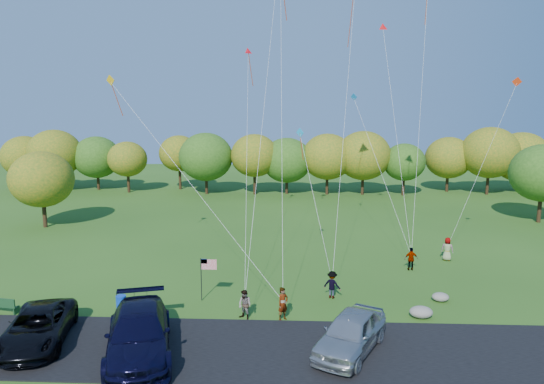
# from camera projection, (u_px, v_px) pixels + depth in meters

# --- Properties ---
(ground) EXTENTS (140.00, 140.00, 0.00)m
(ground) POSITION_uv_depth(u_px,v_px,m) (280.00, 313.00, 25.56)
(ground) COLOR #295117
(ground) RESTS_ON ground
(asphalt_lane) EXTENTS (44.00, 6.00, 0.06)m
(asphalt_lane) POSITION_uv_depth(u_px,v_px,m) (277.00, 350.00, 21.62)
(asphalt_lane) COLOR black
(asphalt_lane) RESTS_ON ground
(treeline) EXTENTS (75.58, 27.18, 8.34)m
(treeline) POSITION_uv_depth(u_px,v_px,m) (294.00, 159.00, 59.80)
(treeline) COLOR #392614
(treeline) RESTS_ON ground
(minivan_dark) EXTENTS (3.78, 6.03, 1.55)m
(minivan_dark) POSITION_uv_depth(u_px,v_px,m) (38.00, 327.00, 22.07)
(minivan_dark) COLOR black
(minivan_dark) RESTS_ON asphalt_lane
(minivan_navy) EXTENTS (4.39, 7.11, 1.92)m
(minivan_navy) POSITION_uv_depth(u_px,v_px,m) (139.00, 333.00, 21.01)
(minivan_navy) COLOR black
(minivan_navy) RESTS_ON asphalt_lane
(minivan_silver) EXTENTS (4.13, 5.44, 1.73)m
(minivan_silver) POSITION_uv_depth(u_px,v_px,m) (351.00, 333.00, 21.30)
(minivan_silver) COLOR #A0A4AB
(minivan_silver) RESTS_ON asphalt_lane
(flyer_a) EXTENTS (0.74, 0.74, 1.73)m
(flyer_a) POSITION_uv_depth(u_px,v_px,m) (283.00, 304.00, 24.62)
(flyer_a) COLOR #4C4C59
(flyer_a) RESTS_ON ground
(flyer_b) EXTENTS (0.94, 0.90, 1.53)m
(flyer_b) POSITION_uv_depth(u_px,v_px,m) (245.00, 305.00, 24.73)
(flyer_b) COLOR #4C4C59
(flyer_b) RESTS_ON ground
(flyer_c) EXTENTS (1.17, 0.95, 1.58)m
(flyer_c) POSITION_uv_depth(u_px,v_px,m) (332.00, 285.00, 27.52)
(flyer_c) COLOR #4C4C59
(flyer_c) RESTS_ON ground
(flyer_d) EXTENTS (0.92, 0.41, 1.55)m
(flyer_d) POSITION_uv_depth(u_px,v_px,m) (411.00, 259.00, 32.30)
(flyer_d) COLOR #4C4C59
(flyer_d) RESTS_ON ground
(flyer_e) EXTENTS (0.96, 0.81, 1.67)m
(flyer_e) POSITION_uv_depth(u_px,v_px,m) (447.00, 249.00, 34.38)
(flyer_e) COLOR #4C4C59
(flyer_e) RESTS_ON ground
(park_bench) EXTENTS (1.65, 0.54, 0.91)m
(park_bench) POSITION_uv_depth(u_px,v_px,m) (2.00, 305.00, 25.36)
(park_bench) COLOR #163F1D
(park_bench) RESTS_ON ground
(trash_barrel) EXTENTS (0.53, 0.53, 0.79)m
(trash_barrel) POSITION_uv_depth(u_px,v_px,m) (121.00, 303.00, 25.93)
(trash_barrel) COLOR #0C38B7
(trash_barrel) RESTS_ON ground
(flag_assembly) EXTENTS (0.91, 0.59, 2.46)m
(flag_assembly) POSITION_uv_depth(u_px,v_px,m) (206.00, 269.00, 26.96)
(flag_assembly) COLOR black
(flag_assembly) RESTS_ON ground
(boulder_near) EXTENTS (1.20, 0.94, 0.60)m
(boulder_near) POSITION_uv_depth(u_px,v_px,m) (421.00, 312.00, 24.98)
(boulder_near) COLOR gray
(boulder_near) RESTS_ON ground
(boulder_far) EXTENTS (0.94, 0.78, 0.49)m
(boulder_far) POSITION_uv_depth(u_px,v_px,m) (440.00, 297.00, 27.13)
(boulder_far) COLOR gray
(boulder_far) RESTS_ON ground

